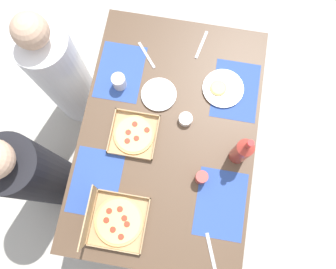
{
  "coord_description": "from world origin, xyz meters",
  "views": [
    {
      "loc": [
        -0.45,
        -0.08,
        2.54
      ],
      "look_at": [
        0.0,
        0.0,
        0.72
      ],
      "focal_mm": 35.94,
      "sensor_mm": 36.0,
      "label": 1
    }
  ],
  "objects_px": {
    "condiment_bowl": "(186,119)",
    "cup_spare": "(119,82)",
    "diner_right_seat": "(63,76)",
    "cup_clear_left": "(201,178)",
    "plate_middle": "(222,89)",
    "pizza_box_center": "(112,220)",
    "diner_left_seat": "(37,174)",
    "pizza_box_corner_left": "(134,135)",
    "plate_far_left": "(159,95)",
    "soda_bottle": "(242,151)"
  },
  "relations": [
    {
      "from": "condiment_bowl",
      "to": "cup_spare",
      "type": "bearing_deg",
      "value": 70.12
    },
    {
      "from": "condiment_bowl",
      "to": "diner_right_seat",
      "type": "relative_size",
      "value": 0.07
    },
    {
      "from": "cup_clear_left",
      "to": "diner_right_seat",
      "type": "bearing_deg",
      "value": 60.86
    },
    {
      "from": "cup_spare",
      "to": "condiment_bowl",
      "type": "bearing_deg",
      "value": -109.88
    },
    {
      "from": "plate_middle",
      "to": "cup_clear_left",
      "type": "height_order",
      "value": "cup_clear_left"
    },
    {
      "from": "pizza_box_center",
      "to": "diner_left_seat",
      "type": "bearing_deg",
      "value": 71.93
    },
    {
      "from": "pizza_box_corner_left",
      "to": "diner_right_seat",
      "type": "height_order",
      "value": "diner_right_seat"
    },
    {
      "from": "cup_clear_left",
      "to": "cup_spare",
      "type": "bearing_deg",
      "value": 49.63
    },
    {
      "from": "pizza_box_center",
      "to": "diner_right_seat",
      "type": "relative_size",
      "value": 0.28
    },
    {
      "from": "plate_middle",
      "to": "cup_spare",
      "type": "bearing_deg",
      "value": 97.22
    },
    {
      "from": "pizza_box_center",
      "to": "plate_middle",
      "type": "xyz_separation_m",
      "value": [
        0.82,
        -0.46,
        -0.04
      ]
    },
    {
      "from": "pizza_box_corner_left",
      "to": "diner_left_seat",
      "type": "xyz_separation_m",
      "value": [
        -0.29,
        0.56,
        -0.23
      ]
    },
    {
      "from": "diner_left_seat",
      "to": "diner_right_seat",
      "type": "height_order",
      "value": "diner_right_seat"
    },
    {
      "from": "diner_right_seat",
      "to": "plate_middle",
      "type": "bearing_deg",
      "value": -90.37
    },
    {
      "from": "plate_middle",
      "to": "pizza_box_corner_left",
      "type": "bearing_deg",
      "value": 128.34
    },
    {
      "from": "pizza_box_corner_left",
      "to": "diner_right_seat",
      "type": "bearing_deg",
      "value": 57.4
    },
    {
      "from": "plate_far_left",
      "to": "plate_middle",
      "type": "xyz_separation_m",
      "value": [
        0.1,
        -0.35,
        0.0
      ]
    },
    {
      "from": "cup_clear_left",
      "to": "diner_right_seat",
      "type": "distance_m",
      "value": 1.13
    },
    {
      "from": "diner_right_seat",
      "to": "pizza_box_corner_left",
      "type": "bearing_deg",
      "value": -122.6
    },
    {
      "from": "pizza_box_corner_left",
      "to": "diner_left_seat",
      "type": "distance_m",
      "value": 0.67
    },
    {
      "from": "pizza_box_corner_left",
      "to": "cup_spare",
      "type": "relative_size",
      "value": 2.72
    },
    {
      "from": "soda_bottle",
      "to": "cup_spare",
      "type": "bearing_deg",
      "value": 67.3
    },
    {
      "from": "pizza_box_center",
      "to": "cup_spare",
      "type": "distance_m",
      "value": 0.76
    },
    {
      "from": "plate_far_left",
      "to": "diner_right_seat",
      "type": "height_order",
      "value": "diner_right_seat"
    },
    {
      "from": "condiment_bowl",
      "to": "diner_left_seat",
      "type": "xyz_separation_m",
      "value": [
        -0.42,
        0.83,
        -0.24
      ]
    },
    {
      "from": "diner_left_seat",
      "to": "diner_right_seat",
      "type": "bearing_deg",
      "value": 0.0
    },
    {
      "from": "plate_middle",
      "to": "soda_bottle",
      "type": "xyz_separation_m",
      "value": [
        -0.37,
        -0.13,
        0.12
      ]
    },
    {
      "from": "soda_bottle",
      "to": "cup_clear_left",
      "type": "height_order",
      "value": "soda_bottle"
    },
    {
      "from": "soda_bottle",
      "to": "condiment_bowl",
      "type": "relative_size",
      "value": 4.17
    },
    {
      "from": "diner_right_seat",
      "to": "soda_bottle",
      "type": "bearing_deg",
      "value": -108.4
    },
    {
      "from": "pizza_box_center",
      "to": "condiment_bowl",
      "type": "distance_m",
      "value": 0.67
    },
    {
      "from": "plate_far_left",
      "to": "cup_clear_left",
      "type": "height_order",
      "value": "cup_clear_left"
    },
    {
      "from": "cup_spare",
      "to": "pizza_box_corner_left",
      "type": "bearing_deg",
      "value": -153.86
    },
    {
      "from": "pizza_box_center",
      "to": "cup_spare",
      "type": "bearing_deg",
      "value": 9.24
    },
    {
      "from": "plate_far_left",
      "to": "soda_bottle",
      "type": "distance_m",
      "value": 0.57
    },
    {
      "from": "condiment_bowl",
      "to": "cup_clear_left",
      "type": "bearing_deg",
      "value": -156.97
    },
    {
      "from": "soda_bottle",
      "to": "plate_middle",
      "type": "bearing_deg",
      "value": 19.27
    },
    {
      "from": "condiment_bowl",
      "to": "diner_right_seat",
      "type": "bearing_deg",
      "value": 74.72
    },
    {
      "from": "pizza_box_corner_left",
      "to": "cup_clear_left",
      "type": "distance_m",
      "value": 0.44
    },
    {
      "from": "pizza_box_corner_left",
      "to": "condiment_bowl",
      "type": "relative_size",
      "value": 3.29
    },
    {
      "from": "plate_middle",
      "to": "soda_bottle",
      "type": "relative_size",
      "value": 0.73
    },
    {
      "from": "diner_left_seat",
      "to": "pizza_box_center",
      "type": "bearing_deg",
      "value": -108.07
    },
    {
      "from": "pizza_box_center",
      "to": "plate_middle",
      "type": "distance_m",
      "value": 0.95
    },
    {
      "from": "pizza_box_center",
      "to": "plate_far_left",
      "type": "xyz_separation_m",
      "value": [
        0.73,
        -0.11,
        -0.04
      ]
    },
    {
      "from": "cup_spare",
      "to": "diner_right_seat",
      "type": "distance_m",
      "value": 0.5
    },
    {
      "from": "pizza_box_center",
      "to": "diner_left_seat",
      "type": "distance_m",
      "value": 0.64
    },
    {
      "from": "cup_spare",
      "to": "pizza_box_center",
      "type": "bearing_deg",
      "value": -170.76
    },
    {
      "from": "plate_middle",
      "to": "cup_clear_left",
      "type": "bearing_deg",
      "value": 174.84
    },
    {
      "from": "cup_clear_left",
      "to": "condiment_bowl",
      "type": "relative_size",
      "value": 1.18
    },
    {
      "from": "pizza_box_corner_left",
      "to": "plate_far_left",
      "type": "height_order",
      "value": "pizza_box_corner_left"
    }
  ]
}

